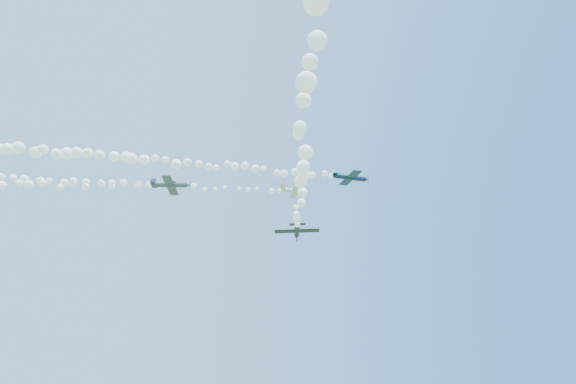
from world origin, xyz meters
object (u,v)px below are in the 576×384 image
object	(u,v)px
plane_white	(295,191)
plane_navy	(350,177)
plane_grey	(170,185)
plane_black	(297,230)

from	to	relation	value
plane_white	plane_navy	xyz separation A→B (m)	(6.93, -11.94, -0.43)
plane_grey	plane_black	size ratio (longest dim) A/B	1.17
plane_navy	plane_black	xyz separation A→B (m)	(-17.32, -15.34, -16.53)
plane_white	plane_navy	bearing A→B (deg)	-47.38
plane_grey	plane_white	bearing A→B (deg)	37.38
plane_grey	plane_black	world-z (taller)	plane_grey
plane_black	plane_white	bearing A→B (deg)	-0.74
plane_black	plane_grey	bearing A→B (deg)	61.96
plane_white	plane_grey	world-z (taller)	plane_white
plane_navy	plane_black	world-z (taller)	plane_navy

